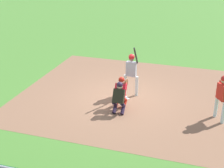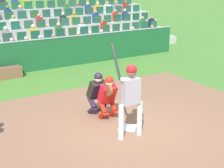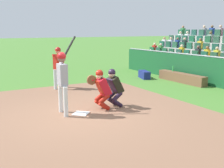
{
  "view_description": "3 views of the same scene",
  "coord_description": "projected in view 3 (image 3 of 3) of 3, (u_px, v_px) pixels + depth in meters",
  "views": [
    {
      "loc": [
        3.0,
        -11.65,
        5.86
      ],
      "look_at": [
        -0.22,
        -0.85,
        0.99
      ],
      "focal_mm": 50.43,
      "sensor_mm": 36.0,
      "label": 1
    },
    {
      "loc": [
        4.66,
        6.62,
        3.77
      ],
      "look_at": [
        0.36,
        -0.19,
        1.22
      ],
      "focal_mm": 54.15,
      "sensor_mm": 36.0,
      "label": 2
    },
    {
      "loc": [
        -7.31,
        3.26,
        2.47
      ],
      "look_at": [
        -0.59,
        -0.73,
        0.94
      ],
      "focal_mm": 44.39,
      "sensor_mm": 36.0,
      "label": 3
    }
  ],
  "objects": [
    {
      "name": "batter_at_plate",
      "position": [
        62.0,
        76.0,
        8.03
      ],
      "size": [
        0.66,
        0.68,
        2.3
      ],
      "color": "silver",
      "rests_on": "ground_plane"
    },
    {
      "name": "home_plate_umpire",
      "position": [
        114.0,
        86.0,
        8.93
      ],
      "size": [
        0.47,
        0.48,
        1.27
      ],
      "color": "#26192F",
      "rests_on": "ground_plane"
    },
    {
      "name": "infield_dirt_patch",
      "position": [
        65.0,
        116.0,
        8.02
      ],
      "size": [
        9.0,
        8.54,
        0.01
      ],
      "primitive_type": "cube",
      "rotation": [
        0.0,
        0.0,
        -0.02
      ],
      "color": "brown",
      "rests_on": "ground_plane"
    },
    {
      "name": "equipment_duffel_bag",
      "position": [
        144.0,
        75.0,
        14.33
      ],
      "size": [
        1.01,
        0.64,
        0.38
      ],
      "primitive_type": "cube",
      "rotation": [
        0.0,
        0.0,
        -0.32
      ],
      "color": "navy",
      "rests_on": "ground_plane"
    },
    {
      "name": "ground_plane",
      "position": [
        81.0,
        114.0,
        8.28
      ],
      "size": [
        160.0,
        160.0,
        0.0
      ],
      "primitive_type": "plane",
      "color": "#467A2E"
    },
    {
      "name": "water_bottle_on_bench",
      "position": [
        173.0,
        69.0,
        13.75
      ],
      "size": [
        0.07,
        0.07,
        0.26
      ],
      "primitive_type": "cylinder",
      "color": "green",
      "rests_on": "dugout_bench"
    },
    {
      "name": "dugout_bench",
      "position": [
        181.0,
        78.0,
        13.24
      ],
      "size": [
        2.81,
        0.4,
        0.44
      ],
      "primitive_type": "cube",
      "color": "brown",
      "rests_on": "ground_plane"
    },
    {
      "name": "home_plate_marker",
      "position": [
        81.0,
        113.0,
        8.27
      ],
      "size": [
        0.62,
        0.62,
        0.02
      ],
      "primitive_type": "cube",
      "rotation": [
        0.0,
        0.0,
        0.79
      ],
      "color": "white",
      "rests_on": "infield_dirt_patch"
    },
    {
      "name": "on_deck_batter",
      "position": [
        58.0,
        63.0,
        11.7
      ],
      "size": [
        0.43,
        0.6,
        1.76
      ],
      "color": "silver",
      "rests_on": "ground_plane"
    },
    {
      "name": "catcher_crouching",
      "position": [
        101.0,
        87.0,
        8.63
      ],
      "size": [
        0.49,
        0.72,
        1.28
      ],
      "color": "#AC1D11",
      "rests_on": "ground_plane"
    }
  ]
}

